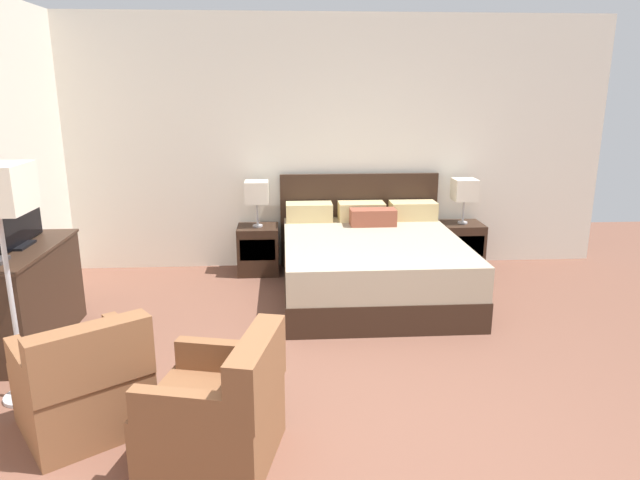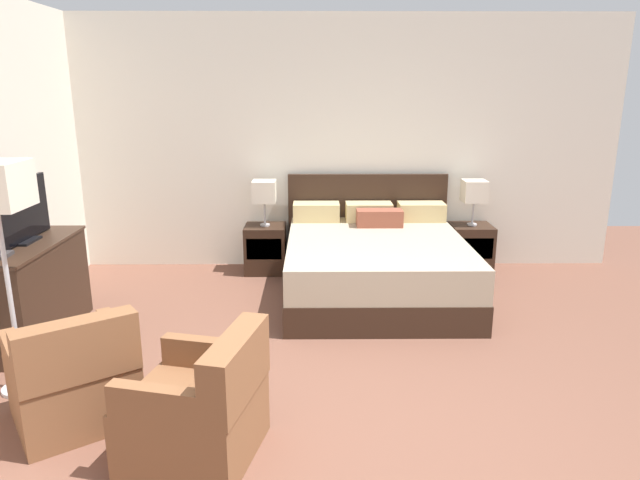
# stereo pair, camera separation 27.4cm
# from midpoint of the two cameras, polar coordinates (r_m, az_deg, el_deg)

# --- Properties ---
(ground_plane) EXTENTS (11.25, 11.25, 0.00)m
(ground_plane) POSITION_cam_midpoint_polar(r_m,az_deg,el_deg) (3.44, 3.55, -21.50)
(ground_plane) COLOR brown
(wall_back) EXTENTS (6.74, 0.06, 2.83)m
(wall_back) POSITION_cam_midpoint_polar(r_m,az_deg,el_deg) (6.57, 1.44, 9.54)
(wall_back) COLOR silver
(wall_back) RESTS_ON ground
(bed) EXTENTS (1.83, 2.07, 1.09)m
(bed) POSITION_cam_midpoint_polar(r_m,az_deg,el_deg) (5.80, 6.87, -2.34)
(bed) COLOR #332116
(bed) RESTS_ON ground
(nightstand_left) EXTENTS (0.46, 0.43, 0.54)m
(nightstand_left) POSITION_cam_midpoint_polar(r_m,az_deg,el_deg) (6.49, -4.26, -0.87)
(nightstand_left) COLOR #332116
(nightstand_left) RESTS_ON ground
(nightstand_right) EXTENTS (0.46, 0.43, 0.54)m
(nightstand_right) POSITION_cam_midpoint_polar(r_m,az_deg,el_deg) (6.76, 15.93, -0.79)
(nightstand_right) COLOR #332116
(nightstand_right) RESTS_ON ground
(table_lamp_left) EXTENTS (0.26, 0.26, 0.51)m
(table_lamp_left) POSITION_cam_midpoint_polar(r_m,az_deg,el_deg) (6.35, -4.37, 4.79)
(table_lamp_left) COLOR #B7B7BC
(table_lamp_left) RESTS_ON nightstand_left
(table_lamp_right) EXTENTS (0.26, 0.26, 0.51)m
(table_lamp_right) POSITION_cam_midpoint_polar(r_m,az_deg,el_deg) (6.62, 16.33, 4.65)
(table_lamp_right) COLOR #B7B7BC
(table_lamp_right) RESTS_ON nightstand_right
(dresser) EXTENTS (0.55, 1.28, 0.82)m
(dresser) POSITION_cam_midpoint_polar(r_m,az_deg,el_deg) (5.25, -25.92, -4.55)
(dresser) COLOR #332116
(dresser) RESTS_ON ground
(tv) EXTENTS (0.18, 0.89, 0.51)m
(tv) POSITION_cam_midpoint_polar(r_m,az_deg,el_deg) (5.14, -26.46, 2.45)
(tv) COLOR black
(tv) RESTS_ON dresser
(armchair_by_window) EXTENTS (0.95, 0.96, 0.76)m
(armchair_by_window) POSITION_cam_midpoint_polar(r_m,az_deg,el_deg) (3.90, -21.48, -12.94)
(armchair_by_window) COLOR brown
(armchair_by_window) RESTS_ON ground
(armchair_companion) EXTENTS (0.83, 0.82, 0.76)m
(armchair_companion) POSITION_cam_midpoint_polar(r_m,az_deg,el_deg) (3.39, -9.54, -16.50)
(armchair_companion) COLOR brown
(armchair_companion) RESTS_ON ground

